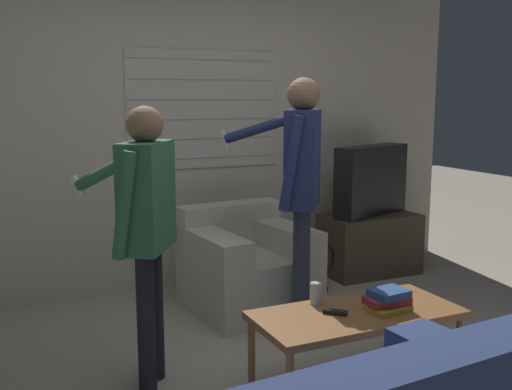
{
  "coord_description": "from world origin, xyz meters",
  "views": [
    {
      "loc": [
        -1.58,
        -2.76,
        1.61
      ],
      "look_at": [
        -0.05,
        0.54,
        1.0
      ],
      "focal_mm": 42.0,
      "sensor_mm": 36.0,
      "label": 1
    }
  ],
  "objects": [
    {
      "name": "person_left_standing",
      "position": [
        -0.79,
        0.36,
        0.98
      ],
      "size": [
        0.53,
        0.73,
        1.55
      ],
      "rotation": [
        0.0,
        0.0,
        0.98
      ],
      "color": "black",
      "rests_on": "ground_plane"
    },
    {
      "name": "coffee_table",
      "position": [
        0.23,
        -0.16,
        0.4
      ],
      "size": [
        1.14,
        0.53,
        0.44
      ],
      "color": "brown",
      "rests_on": "ground_plane"
    },
    {
      "name": "spare_remote",
      "position": [
        0.09,
        -0.15,
        0.46
      ],
      "size": [
        0.12,
        0.12,
        0.02
      ],
      "rotation": [
        0.0,
        0.0,
        0.76
      ],
      "color": "black",
      "rests_on": "coffee_table"
    },
    {
      "name": "wall_back",
      "position": [
        0.0,
        2.03,
        1.28
      ],
      "size": [
        5.2,
        0.08,
        2.55
      ],
      "color": "beige",
      "rests_on": "ground_plane"
    },
    {
      "name": "soda_can",
      "position": [
        0.08,
        0.03,
        0.51
      ],
      "size": [
        0.07,
        0.07,
        0.13
      ],
      "color": "silver",
      "rests_on": "coffee_table"
    },
    {
      "name": "floor_fan",
      "position": [
        0.89,
        1.39,
        0.22
      ],
      "size": [
        0.35,
        0.2,
        0.44
      ],
      "color": "black",
      "rests_on": "ground_plane"
    },
    {
      "name": "tv_stand",
      "position": [
        1.58,
        1.62,
        0.27
      ],
      "size": [
        0.85,
        0.5,
        0.54
      ],
      "color": "#4C3D2D",
      "rests_on": "ground_plane"
    },
    {
      "name": "book_stack",
      "position": [
        0.39,
        -0.22,
        0.5
      ],
      "size": [
        0.25,
        0.19,
        0.11
      ],
      "color": "gold",
      "rests_on": "coffee_table"
    },
    {
      "name": "person_right_standing",
      "position": [
        0.37,
        0.73,
        1.1
      ],
      "size": [
        0.58,
        0.79,
        1.72
      ],
      "rotation": [
        0.0,
        0.0,
        0.94
      ],
      "color": "#33384C",
      "rests_on": "ground_plane"
    },
    {
      "name": "ground_plane",
      "position": [
        0.0,
        0.0,
        0.0
      ],
      "size": [
        16.0,
        16.0,
        0.0
      ],
      "primitive_type": "plane",
      "color": "#B2A893"
    },
    {
      "name": "tv",
      "position": [
        1.58,
        1.62,
        0.85
      ],
      "size": [
        0.86,
        0.48,
        0.62
      ],
      "rotation": [
        0.0,
        0.0,
        3.49
      ],
      "color": "black",
      "rests_on": "tv_stand"
    },
    {
      "name": "armchair_beige",
      "position": [
        0.2,
        1.27,
        0.32
      ],
      "size": [
        0.92,
        0.91,
        0.76
      ],
      "rotation": [
        0.0,
        0.0,
        3.23
      ],
      "color": "beige",
      "rests_on": "ground_plane"
    }
  ]
}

